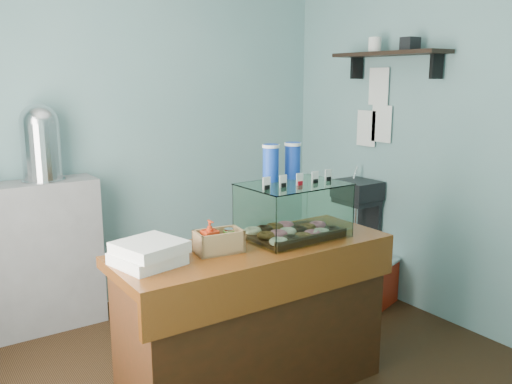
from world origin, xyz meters
TOP-DOWN VIEW (x-y plane):
  - ground at (0.00, 0.00)m, footprint 3.50×3.50m
  - room_shell at (0.03, 0.01)m, footprint 3.54×3.04m
  - counter at (0.00, -0.25)m, footprint 1.60×0.60m
  - back_shelf at (-0.90, 1.32)m, footprint 1.00×0.32m
  - display_case at (0.28, -0.21)m, footprint 0.59×0.44m
  - condiment_crate at (-0.24, -0.24)m, footprint 0.27×0.18m
  - pastry_boxes at (-0.62, -0.22)m, footprint 0.37×0.36m
  - coffee_urn at (-0.75, 1.33)m, footprint 0.30×0.30m
  - red_cooler at (1.50, 0.26)m, footprint 0.50×0.43m

SIDE VIEW (x-z plane):
  - ground at x=0.00m, z-range 0.00..0.00m
  - red_cooler at x=1.50m, z-range 0.00..0.37m
  - counter at x=0.00m, z-range 0.01..0.91m
  - back_shelf at x=-0.90m, z-range 0.00..1.10m
  - pastry_boxes at x=-0.62m, z-range 0.90..1.02m
  - condiment_crate at x=-0.24m, z-range 0.87..1.06m
  - display_case at x=0.28m, z-range 0.80..1.34m
  - coffee_urn at x=-0.75m, z-range 1.11..1.66m
  - room_shell at x=0.03m, z-range 0.30..3.12m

